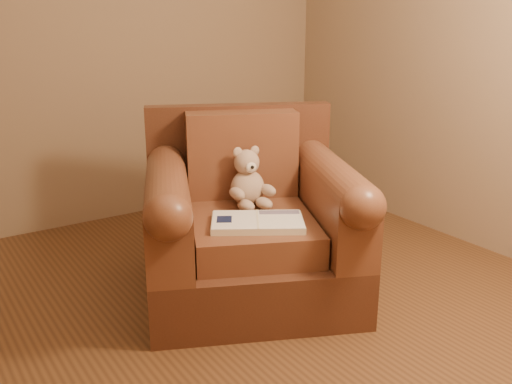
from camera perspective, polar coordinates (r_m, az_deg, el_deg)
floor at (r=2.94m, az=-2.31°, el=-13.97°), size 4.00×4.00×0.00m
armchair at (r=3.22m, az=-0.69°, el=-3.33°), size 1.46×1.43×1.01m
teddy_bear at (r=3.24m, az=-0.75°, el=0.89°), size 0.25×0.29×0.34m
guidebook at (r=2.95m, az=0.16°, el=-3.05°), size 0.55×0.49×0.04m
side_table at (r=4.19m, az=5.03°, el=0.05°), size 0.38×0.38×0.53m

